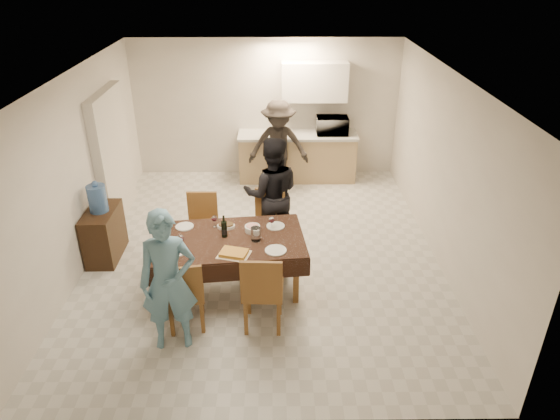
{
  "coord_description": "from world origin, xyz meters",
  "views": [
    {
      "loc": [
        0.18,
        -6.28,
        3.99
      ],
      "look_at": [
        0.24,
        -0.3,
        0.85
      ],
      "focal_mm": 32.0,
      "sensor_mm": 36.0,
      "label": 1
    }
  ],
  "objects_px": {
    "water_jug": "(97,199)",
    "savoury_tart": "(234,253)",
    "person_near": "(168,282)",
    "console": "(104,234)",
    "water_pitcher": "(256,234)",
    "wine_bottle": "(224,226)",
    "microwave": "(332,125)",
    "dining_table": "(228,241)",
    "person_kitchen": "(278,146)",
    "person_far": "(272,194)"
  },
  "relations": [
    {
      "from": "water_pitcher",
      "to": "savoury_tart",
      "type": "relative_size",
      "value": 0.49
    },
    {
      "from": "wine_bottle",
      "to": "savoury_tart",
      "type": "relative_size",
      "value": 0.82
    },
    {
      "from": "wine_bottle",
      "to": "microwave",
      "type": "xyz_separation_m",
      "value": [
        1.72,
        3.49,
        0.18
      ]
    },
    {
      "from": "water_jug",
      "to": "savoury_tart",
      "type": "bearing_deg",
      "value": -30.29
    },
    {
      "from": "dining_table",
      "to": "person_kitchen",
      "type": "bearing_deg",
      "value": 71.95
    },
    {
      "from": "console",
      "to": "water_pitcher",
      "type": "height_order",
      "value": "water_pitcher"
    },
    {
      "from": "console",
      "to": "water_jug",
      "type": "distance_m",
      "value": 0.56
    },
    {
      "from": "savoury_tart",
      "to": "dining_table",
      "type": "bearing_deg",
      "value": 104.74
    },
    {
      "from": "water_jug",
      "to": "person_far",
      "type": "height_order",
      "value": "person_far"
    },
    {
      "from": "console",
      "to": "person_kitchen",
      "type": "distance_m",
      "value": 3.46
    },
    {
      "from": "water_pitcher",
      "to": "savoury_tart",
      "type": "bearing_deg",
      "value": -127.15
    },
    {
      "from": "water_pitcher",
      "to": "person_kitchen",
      "type": "height_order",
      "value": "person_kitchen"
    },
    {
      "from": "water_pitcher",
      "to": "savoury_tart",
      "type": "height_order",
      "value": "water_pitcher"
    },
    {
      "from": "dining_table",
      "to": "savoury_tart",
      "type": "height_order",
      "value": "savoury_tart"
    },
    {
      "from": "water_jug",
      "to": "dining_table",
      "type": "bearing_deg",
      "value": -22.35
    },
    {
      "from": "water_pitcher",
      "to": "wine_bottle",
      "type": "bearing_deg",
      "value": 165.96
    },
    {
      "from": "water_pitcher",
      "to": "person_kitchen",
      "type": "xyz_separation_m",
      "value": [
        0.31,
        3.14,
        0.0
      ]
    },
    {
      "from": "savoury_tart",
      "to": "person_kitchen",
      "type": "xyz_separation_m",
      "value": [
        0.56,
        3.47,
        0.07
      ]
    },
    {
      "from": "water_jug",
      "to": "microwave",
      "type": "height_order",
      "value": "microwave"
    },
    {
      "from": "savoury_tart",
      "to": "microwave",
      "type": "distance_m",
      "value": 4.23
    },
    {
      "from": "water_jug",
      "to": "person_near",
      "type": "xyz_separation_m",
      "value": [
        1.31,
        -1.81,
        -0.1
      ]
    },
    {
      "from": "savoury_tart",
      "to": "person_near",
      "type": "height_order",
      "value": "person_near"
    },
    {
      "from": "dining_table",
      "to": "person_kitchen",
      "type": "height_order",
      "value": "person_kitchen"
    },
    {
      "from": "savoury_tart",
      "to": "person_far",
      "type": "bearing_deg",
      "value": 72.53
    },
    {
      "from": "water_jug",
      "to": "wine_bottle",
      "type": "distance_m",
      "value": 1.94
    },
    {
      "from": "microwave",
      "to": "person_far",
      "type": "height_order",
      "value": "person_far"
    },
    {
      "from": "console",
      "to": "water_jug",
      "type": "bearing_deg",
      "value": 0.0
    },
    {
      "from": "wine_bottle",
      "to": "person_far",
      "type": "relative_size",
      "value": 0.17
    },
    {
      "from": "dining_table",
      "to": "water_pitcher",
      "type": "relative_size",
      "value": 11.09
    },
    {
      "from": "person_near",
      "to": "console",
      "type": "bearing_deg",
      "value": 117.27
    },
    {
      "from": "wine_bottle",
      "to": "console",
      "type": "bearing_deg",
      "value": 158.46
    },
    {
      "from": "wine_bottle",
      "to": "water_pitcher",
      "type": "bearing_deg",
      "value": -14.04
    },
    {
      "from": "dining_table",
      "to": "microwave",
      "type": "bearing_deg",
      "value": 58.76
    },
    {
      "from": "water_jug",
      "to": "water_pitcher",
      "type": "height_order",
      "value": "water_jug"
    },
    {
      "from": "wine_bottle",
      "to": "person_kitchen",
      "type": "relative_size",
      "value": 0.18
    },
    {
      "from": "person_kitchen",
      "to": "person_near",
      "type": "bearing_deg",
      "value": -106.29
    },
    {
      "from": "person_near",
      "to": "water_pitcher",
      "type": "bearing_deg",
      "value": 39.48
    },
    {
      "from": "microwave",
      "to": "dining_table",
      "type": "bearing_deg",
      "value": 64.75
    },
    {
      "from": "dining_table",
      "to": "wine_bottle",
      "type": "bearing_deg",
      "value": 129.0
    },
    {
      "from": "water_jug",
      "to": "wine_bottle",
      "type": "relative_size",
      "value": 1.28
    },
    {
      "from": "person_kitchen",
      "to": "person_far",
      "type": "bearing_deg",
      "value": -93.07
    },
    {
      "from": "water_jug",
      "to": "person_kitchen",
      "type": "distance_m",
      "value": 3.43
    },
    {
      "from": "dining_table",
      "to": "water_pitcher",
      "type": "bearing_deg",
      "value": -14.13
    },
    {
      "from": "water_jug",
      "to": "water_pitcher",
      "type": "relative_size",
      "value": 2.13
    },
    {
      "from": "savoury_tart",
      "to": "person_kitchen",
      "type": "height_order",
      "value": "person_kitchen"
    },
    {
      "from": "dining_table",
      "to": "water_pitcher",
      "type": "height_order",
      "value": "water_pitcher"
    },
    {
      "from": "wine_bottle",
      "to": "person_near",
      "type": "xyz_separation_m",
      "value": [
        -0.5,
        -1.1,
        -0.06
      ]
    },
    {
      "from": "dining_table",
      "to": "water_jug",
      "type": "bearing_deg",
      "value": 151.66
    },
    {
      "from": "dining_table",
      "to": "console",
      "type": "bearing_deg",
      "value": 151.66
    },
    {
      "from": "console",
      "to": "microwave",
      "type": "relative_size",
      "value": 1.38
    }
  ]
}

